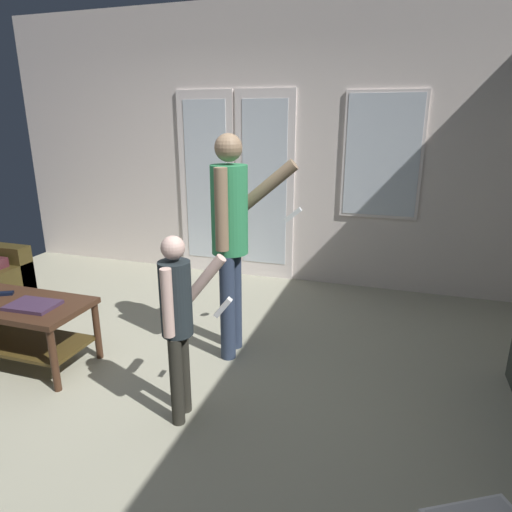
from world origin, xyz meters
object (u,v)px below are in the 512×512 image
(coffee_table, at_px, (20,319))
(tv_remote_black, at_px, (1,294))
(person_adult, at_px, (232,228))
(person_child, at_px, (178,314))
(laptop_closed, at_px, (33,305))

(coffee_table, distance_m, tv_remote_black, 0.26)
(person_adult, relative_size, tv_remote_black, 9.66)
(coffee_table, relative_size, person_child, 0.90)
(person_child, height_order, laptop_closed, person_child)
(tv_remote_black, bearing_deg, coffee_table, -46.06)
(person_child, distance_m, tv_remote_black, 1.64)
(laptop_closed, distance_m, tv_remote_black, 0.40)
(person_child, xyz_separation_m, tv_remote_black, (-1.61, 0.28, -0.18))
(person_adult, xyz_separation_m, tv_remote_black, (-1.62, -0.55, -0.49))
(coffee_table, distance_m, person_child, 1.45)
(coffee_table, xyz_separation_m, laptop_closed, (0.18, -0.03, 0.14))
(laptop_closed, bearing_deg, person_child, -11.18)
(coffee_table, height_order, person_adult, person_adult)
(coffee_table, xyz_separation_m, tv_remote_black, (-0.21, 0.07, 0.14))
(person_child, xyz_separation_m, laptop_closed, (-1.22, 0.18, -0.18))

